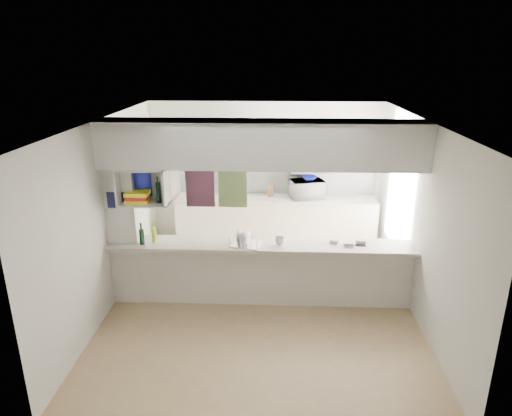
# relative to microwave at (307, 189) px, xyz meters

# --- Properties ---
(floor) EXTENTS (4.80, 4.80, 0.00)m
(floor) POSITION_rel_microwave_xyz_m (-0.75, -2.14, -1.08)
(floor) COLOR #9B815A
(floor) RESTS_ON ground
(ceiling) EXTENTS (4.80, 4.80, 0.00)m
(ceiling) POSITION_rel_microwave_xyz_m (-0.75, -2.14, 1.52)
(ceiling) COLOR white
(ceiling) RESTS_ON wall_back
(wall_back) EXTENTS (4.20, 0.00, 4.20)m
(wall_back) POSITION_rel_microwave_xyz_m (-0.75, 0.26, 0.22)
(wall_back) COLOR silver
(wall_back) RESTS_ON floor
(wall_left) EXTENTS (0.00, 4.80, 4.80)m
(wall_left) POSITION_rel_microwave_xyz_m (-2.85, -2.14, 0.22)
(wall_left) COLOR silver
(wall_left) RESTS_ON floor
(wall_right) EXTENTS (0.00, 4.80, 4.80)m
(wall_right) POSITION_rel_microwave_xyz_m (1.35, -2.14, 0.22)
(wall_right) COLOR silver
(wall_right) RESTS_ON floor
(servery_partition) EXTENTS (4.20, 0.50, 2.60)m
(servery_partition) POSITION_rel_microwave_xyz_m (-0.93, -2.14, 0.58)
(servery_partition) COLOR silver
(servery_partition) RESTS_ON floor
(cubby_shelf) EXTENTS (0.65, 0.35, 0.50)m
(cubby_shelf) POSITION_rel_microwave_xyz_m (-2.32, -2.20, 0.63)
(cubby_shelf) COLOR white
(cubby_shelf) RESTS_ON bulkhead
(kitchen_run) EXTENTS (3.60, 0.63, 2.24)m
(kitchen_run) POSITION_rel_microwave_xyz_m (-0.59, -0.00, -0.26)
(kitchen_run) COLOR beige
(kitchen_run) RESTS_ON floor
(microwave) EXTENTS (0.67, 0.54, 0.32)m
(microwave) POSITION_rel_microwave_xyz_m (0.00, 0.00, 0.00)
(microwave) COLOR white
(microwave) RESTS_ON bench_top
(bowl) EXTENTS (0.27, 0.27, 0.07)m
(bowl) POSITION_rel_microwave_xyz_m (0.04, 0.03, 0.19)
(bowl) COLOR #0D1293
(bowl) RESTS_ON microwave
(dish_rack) EXTENTS (0.47, 0.40, 0.22)m
(dish_rack) POSITION_rel_microwave_xyz_m (-0.95, -2.20, -0.08)
(dish_rack) COLOR silver
(dish_rack) RESTS_ON breakfast_bar
(cup) EXTENTS (0.17, 0.17, 0.10)m
(cup) POSITION_rel_microwave_xyz_m (-0.50, -2.19, -0.10)
(cup) COLOR white
(cup) RESTS_ON dish_rack
(wine_bottles) EXTENTS (0.22, 0.15, 0.33)m
(wine_bottles) POSITION_rel_microwave_xyz_m (-2.30, -2.20, -0.04)
(wine_bottles) COLOR black
(wine_bottles) RESTS_ON breakfast_bar
(plastic_tubs) EXTENTS (0.49, 0.21, 0.06)m
(plastic_tubs) POSITION_rel_microwave_xyz_m (0.41, -2.11, -0.13)
(plastic_tubs) COLOR silver
(plastic_tubs) RESTS_ON breakfast_bar
(utensil_jar) EXTENTS (0.11, 0.11, 0.15)m
(utensil_jar) POSITION_rel_microwave_xyz_m (-1.45, 0.01, -0.09)
(utensil_jar) COLOR black
(utensil_jar) RESTS_ON bench_top
(knife_block) EXTENTS (0.11, 0.09, 0.21)m
(knife_block) POSITION_rel_microwave_xyz_m (-0.65, 0.04, -0.06)
(knife_block) COLOR #4D321A
(knife_block) RESTS_ON bench_top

